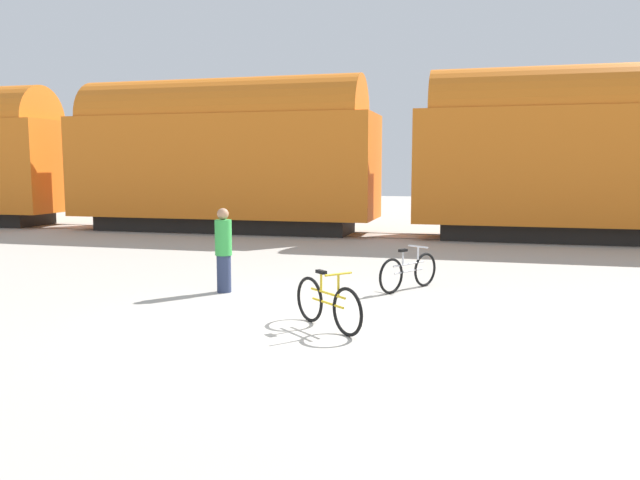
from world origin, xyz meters
TOP-DOWN VIEW (x-y plane):
  - ground_plane at (0.00, 0.00)m, footprint 80.00×80.00m
  - freight_train at (0.00, 12.05)m, footprint 49.31×2.83m
  - rail_near at (0.00, 11.34)m, footprint 61.31×0.07m
  - rail_far at (0.00, 12.77)m, footprint 61.31×0.07m
  - bicycle_silver at (1.53, 2.78)m, footprint 0.95×1.50m
  - bicycle_yellow at (0.70, -0.42)m, footprint 1.29×1.17m
  - person_in_green at (-1.85, 1.70)m, footprint 0.32×0.32m

SIDE VIEW (x-z plane):
  - ground_plane at x=0.00m, z-range 0.00..0.00m
  - rail_near at x=0.00m, z-range 0.00..0.01m
  - rail_far at x=0.00m, z-range 0.00..0.01m
  - bicycle_silver at x=1.53m, z-range -0.06..0.78m
  - bicycle_yellow at x=0.70m, z-range -0.06..0.81m
  - person_in_green at x=-1.85m, z-range 0.01..1.61m
  - freight_train at x=0.00m, z-range 0.16..5.68m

